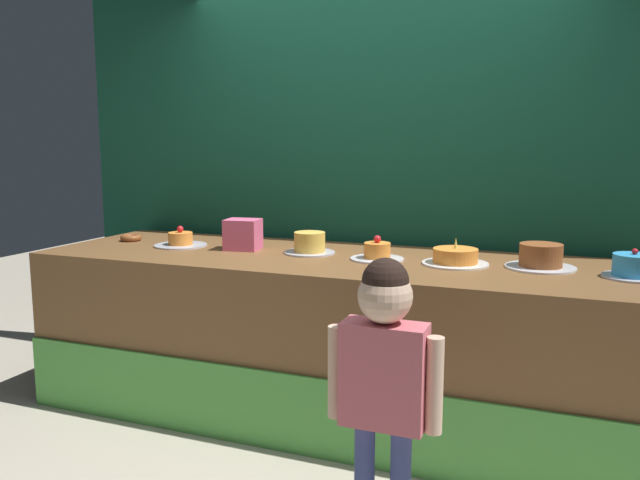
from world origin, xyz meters
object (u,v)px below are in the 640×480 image
(donut, at_px, (131,238))
(cake_far_left, at_px, (181,241))
(cake_center_left, at_px, (377,253))
(cake_far_right, at_px, (634,267))
(cake_right, at_px, (541,257))
(pink_box, at_px, (243,234))
(cake_left, at_px, (310,244))
(child_figure, at_px, (384,366))
(cake_center_right, at_px, (455,257))

(donut, distance_m, cake_far_left, 0.43)
(cake_center_left, height_order, cake_far_right, cake_far_right)
(donut, xyz_separation_m, cake_right, (2.53, 0.02, 0.04))
(cake_far_left, bearing_deg, cake_center_left, 0.02)
(pink_box, bearing_deg, donut, 177.72)
(cake_left, xyz_separation_m, cake_right, (1.26, 0.03, 0.00))
(child_figure, height_order, cake_center_left, child_figure)
(donut, relative_size, cake_right, 0.39)
(donut, bearing_deg, cake_left, -0.42)
(child_figure, bearing_deg, cake_center_right, 86.93)
(child_figure, height_order, cake_left, child_figure)
(pink_box, relative_size, cake_center_right, 0.57)
(child_figure, height_order, cake_center_right, child_figure)
(pink_box, height_order, cake_left, pink_box)
(child_figure, distance_m, cake_center_right, 1.16)
(donut, height_order, cake_right, cake_right)
(cake_far_left, distance_m, cake_center_right, 1.68)
(child_figure, distance_m, donut, 2.37)
(child_figure, xyz_separation_m, donut, (-2.04, 1.18, 0.20))
(child_figure, relative_size, cake_right, 3.24)
(pink_box, distance_m, cake_far_left, 0.43)
(cake_far_left, xyz_separation_m, cake_right, (2.11, 0.08, 0.02))
(pink_box, distance_m, donut, 0.85)
(cake_center_right, bearing_deg, pink_box, 179.59)
(cake_far_left, xyz_separation_m, cake_center_left, (1.26, 0.00, 0.01))
(pink_box, height_order, cake_center_right, pink_box)
(child_figure, distance_m, pink_box, 1.68)
(cake_far_right, bearing_deg, child_figure, -129.13)
(child_figure, bearing_deg, pink_box, 136.36)
(cake_far_right, bearing_deg, cake_center_right, 178.14)
(donut, distance_m, cake_center_left, 1.69)
(cake_center_left, bearing_deg, pink_box, 178.09)
(child_figure, bearing_deg, cake_far_right, 50.87)
(donut, distance_m, cake_left, 1.26)
(child_figure, bearing_deg, cake_center_left, 107.85)
(cake_left, relative_size, cake_right, 0.84)
(donut, height_order, cake_center_left, cake_center_left)
(donut, height_order, cake_center_right, cake_center_right)
(cake_far_right, bearing_deg, cake_right, 168.20)
(child_figure, xyz_separation_m, cake_center_left, (-0.36, 1.12, 0.22))
(child_figure, distance_m, cake_center_left, 1.19)
(pink_box, bearing_deg, child_figure, -43.64)
(child_figure, relative_size, donut, 8.30)
(cake_far_left, distance_m, cake_right, 2.11)
(donut, bearing_deg, cake_right, 0.41)
(donut, relative_size, cake_center_left, 0.47)
(cake_far_right, bearing_deg, cake_far_left, 179.82)
(cake_far_left, xyz_separation_m, cake_left, (0.84, 0.05, 0.02))
(cake_left, relative_size, cake_center_left, 1.01)
(cake_center_left, xyz_separation_m, cake_far_right, (1.26, -0.01, 0.01))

